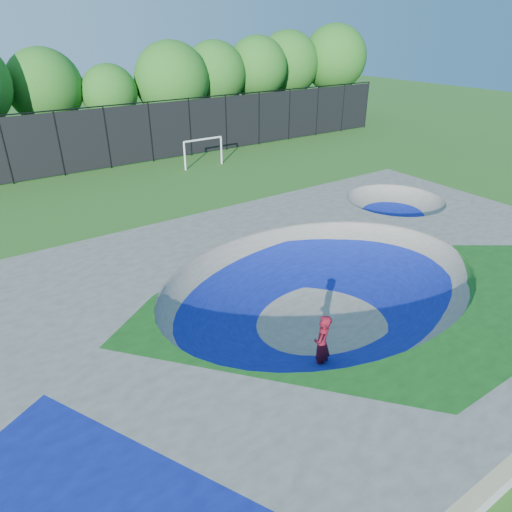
{
  "coord_description": "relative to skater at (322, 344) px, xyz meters",
  "views": [
    {
      "loc": [
        -8.85,
        -9.18,
        8.6
      ],
      "look_at": [
        -0.55,
        3.0,
        1.1
      ],
      "focal_mm": 32.0,
      "sensor_mm": 36.0,
      "label": 1
    }
  ],
  "objects": [
    {
      "name": "ground",
      "position": [
        1.82,
        2.02,
        -0.9
      ],
      "size": [
        120.0,
        120.0,
        0.0
      ],
      "primitive_type": "plane",
      "color": "#285E1A",
      "rests_on": "ground"
    },
    {
      "name": "fence",
      "position": [
        1.82,
        23.02,
        1.2
      ],
      "size": [
        48.09,
        0.09,
        4.04
      ],
      "color": "black",
      "rests_on": "ground"
    },
    {
      "name": "skate_deck",
      "position": [
        1.82,
        2.02,
        -0.15
      ],
      "size": [
        22.0,
        14.0,
        1.5
      ],
      "primitive_type": "cube",
      "color": "gray",
      "rests_on": "ground"
    },
    {
      "name": "skateboard",
      "position": [
        0.0,
        0.0,
        -0.88
      ],
      "size": [
        0.73,
        0.68,
        0.05
      ],
      "primitive_type": "cube",
      "rotation": [
        0.0,
        0.0,
        0.72
      ],
      "color": "black",
      "rests_on": "ground"
    },
    {
      "name": "soccer_goal",
      "position": [
        7.11,
        19.82,
        0.42
      ],
      "size": [
        2.88,
        0.12,
        1.9
      ],
      "color": "white",
      "rests_on": "ground"
    },
    {
      "name": "skater",
      "position": [
        0.0,
        0.0,
        0.0
      ],
      "size": [
        0.79,
        0.72,
        1.8
      ],
      "primitive_type": "imported",
      "rotation": [
        0.0,
        0.0,
        3.72
      ],
      "color": "red",
      "rests_on": "ground"
    },
    {
      "name": "treeline",
      "position": [
        3.14,
        27.89,
        4.23
      ],
      "size": [
        53.24,
        7.77,
        8.78
      ],
      "color": "#453422",
      "rests_on": "ground"
    }
  ]
}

